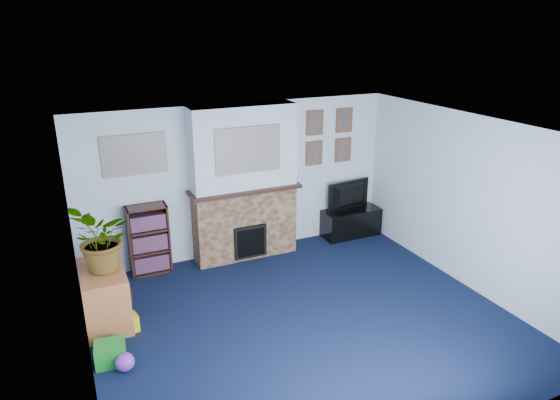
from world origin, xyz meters
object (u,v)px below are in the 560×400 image
television (351,196)px  bookshelf (149,241)px  tv_stand (351,223)px  sideboard (105,297)px

television → bookshelf: (-3.43, 0.06, -0.22)m
tv_stand → sideboard: size_ratio=1.09×
television → sideboard: (-4.19, -1.05, -0.37)m
tv_stand → sideboard: 4.32m
tv_stand → bookshelf: size_ratio=0.96×
television → bookshelf: 3.44m
bookshelf → sideboard: bearing=-124.4°
television → bookshelf: bearing=-8.8°
sideboard → television: bearing=14.0°
television → bookshelf: bookshelf is taller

